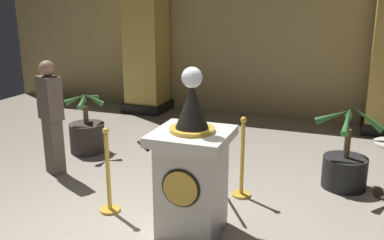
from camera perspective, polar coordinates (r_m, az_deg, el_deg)
ground_plane at (r=4.67m, az=-5.27°, el=-15.51°), size 12.95×12.95×0.00m
back_wall at (r=9.28m, az=9.54°, el=11.90°), size 12.95×0.16×3.68m
pedestal_clock at (r=4.45m, az=-0.02°, el=-6.94°), size 0.78×0.78×1.80m
stanchion_near at (r=5.42m, az=6.77°, el=-6.56°), size 0.24×0.24×1.06m
stanchion_far at (r=5.10m, az=-11.22°, el=-8.32°), size 0.24×0.24×1.04m
velvet_rope at (r=5.05m, az=-1.97°, el=-3.13°), size 1.20×1.19×0.22m
column_left at (r=9.57m, az=-6.22°, el=11.60°), size 0.96×0.96×3.54m
potted_palm_left at (r=7.20m, az=-13.99°, el=-1.84°), size 0.63×0.63×1.05m
potted_palm_right at (r=6.02m, az=19.97°, el=-5.88°), size 0.88×0.87×1.16m
bystander_guest at (r=6.29m, az=-18.51°, el=0.64°), size 0.42×0.35×1.65m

